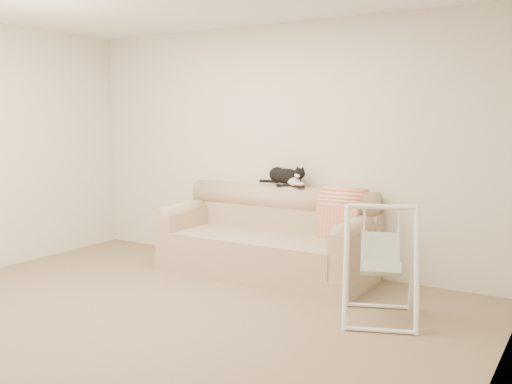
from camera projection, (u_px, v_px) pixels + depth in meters
The scene contains 8 objects.
ground_plane at pixel (159, 317), 4.64m from camera, with size 5.00×5.00×0.00m, color #74634D.
room_shell at pixel (155, 129), 4.44m from camera, with size 5.04×4.04×2.60m.
sofa at pixel (269, 240), 5.91m from camera, with size 2.20×0.93×0.90m.
remote_a at pixel (284, 185), 6.01m from camera, with size 0.17×0.15×0.03m.
remote_b at pixel (298, 186), 5.90m from camera, with size 0.17×0.12×0.02m.
tuxedo_cat at pixel (286, 176), 6.01m from camera, with size 0.55×0.26×0.22m.
throw_blanket at pixel (344, 207), 5.68m from camera, with size 0.43×0.38×0.58m.
baby_swing at pixel (380, 262), 4.52m from camera, with size 0.75×0.78×0.95m.
Camera 1 is at (3.00, -3.41, 1.61)m, focal length 40.00 mm.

